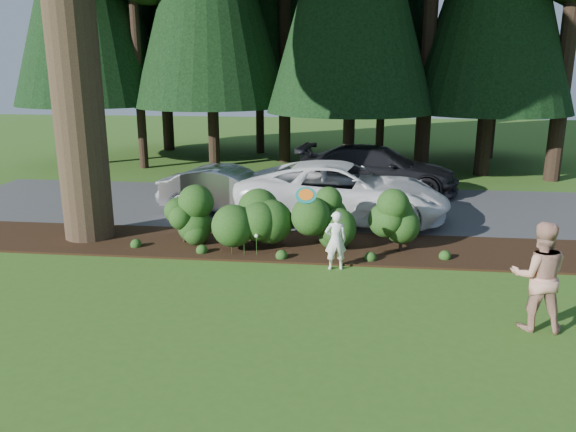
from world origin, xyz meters
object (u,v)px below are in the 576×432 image
object	(u,v)px
frisbee	(306,195)
child	(336,240)
car_white_suv	(342,192)
car_silver_wagon	(229,190)
car_dark_suv	(377,169)
adult	(539,276)

from	to	relation	value
frisbee	child	bearing A→B (deg)	-10.23
car_white_suv	child	bearing A→B (deg)	-174.41
car_white_suv	frisbee	world-z (taller)	frisbee
car_silver_wagon	car_dark_suv	distance (m)	5.77
car_dark_suv	child	world-z (taller)	car_dark_suv
car_white_suv	adult	size ratio (longest dim) A/B	3.18
car_silver_wagon	car_white_suv	size ratio (longest dim) A/B	0.70
child	car_silver_wagon	bearing A→B (deg)	-64.62
car_white_suv	car_dark_suv	distance (m)	4.11
child	adult	xyz separation A→B (m)	(3.49, -2.53, 0.29)
car_white_suv	adult	world-z (taller)	adult
adult	car_white_suv	bearing A→B (deg)	-58.25
car_silver_wagon	adult	xyz separation A→B (m)	(6.86, -7.00, 0.22)
car_silver_wagon	adult	bearing A→B (deg)	-125.62
car_dark_suv	adult	world-z (taller)	adult
car_silver_wagon	car_white_suv	world-z (taller)	car_white_suv
car_dark_suv	child	bearing A→B (deg)	-179.55
car_white_suv	adult	bearing A→B (deg)	-146.07
car_dark_suv	frisbee	distance (m)	8.14
car_white_suv	car_dark_suv	size ratio (longest dim) A/B	1.08
adult	frisbee	world-z (taller)	adult
car_white_suv	child	xyz separation A→B (m)	(-0.05, -4.05, -0.21)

